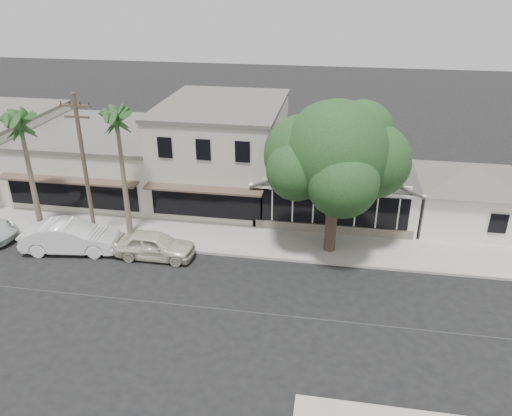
% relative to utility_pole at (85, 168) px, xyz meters
% --- Properties ---
extents(ground, '(140.00, 140.00, 0.00)m').
position_rel_utility_pole_xyz_m(ground, '(9.00, -5.20, -4.79)').
color(ground, black).
rests_on(ground, ground).
extents(sidewalk_north, '(90.00, 3.50, 0.15)m').
position_rel_utility_pole_xyz_m(sidewalk_north, '(1.00, 1.55, -4.71)').
color(sidewalk_north, '#9E9991').
rests_on(sidewalk_north, ground).
extents(corner_shop, '(10.40, 8.60, 5.10)m').
position_rel_utility_pole_xyz_m(corner_shop, '(14.00, 7.27, -2.17)').
color(corner_shop, white).
rests_on(corner_shop, ground).
extents(side_cottage, '(6.00, 6.00, 3.00)m').
position_rel_utility_pole_xyz_m(side_cottage, '(22.20, 6.30, -3.29)').
color(side_cottage, white).
rests_on(side_cottage, ground).
extents(row_building_near, '(8.00, 10.00, 6.50)m').
position_rel_utility_pole_xyz_m(row_building_near, '(6.00, 8.30, -1.54)').
color(row_building_near, beige).
rests_on(row_building_near, ground).
extents(row_building_midnear, '(10.00, 10.00, 4.20)m').
position_rel_utility_pole_xyz_m(row_building_midnear, '(-3.00, 8.30, -2.69)').
color(row_building_midnear, beige).
rests_on(row_building_midnear, ground).
extents(utility_pole, '(1.80, 0.24, 9.00)m').
position_rel_utility_pole_xyz_m(utility_pole, '(0.00, 0.00, 0.00)').
color(utility_pole, brown).
rests_on(utility_pole, ground).
extents(car_0, '(4.60, 1.86, 1.56)m').
position_rel_utility_pole_xyz_m(car_0, '(4.10, -1.06, -4.01)').
color(car_0, beige).
rests_on(car_0, ground).
extents(car_1, '(5.72, 2.66, 1.82)m').
position_rel_utility_pole_xyz_m(car_1, '(-0.90, -1.16, -3.88)').
color(car_1, white).
rests_on(car_1, ground).
extents(shade_tree, '(8.01, 7.24, 8.88)m').
position_rel_utility_pole_xyz_m(shade_tree, '(13.80, 1.49, 1.06)').
color(shade_tree, '#4D3B2F').
rests_on(shade_tree, ground).
extents(palm_east, '(3.03, 3.03, 8.44)m').
position_rel_utility_pole_xyz_m(palm_east, '(1.69, 1.18, 2.47)').
color(palm_east, '#726651').
rests_on(palm_east, ground).
extents(palm_mid, '(3.51, 3.51, 8.19)m').
position_rel_utility_pole_xyz_m(palm_mid, '(-3.82, 0.51, 2.20)').
color(palm_mid, '#726651').
rests_on(palm_mid, ground).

